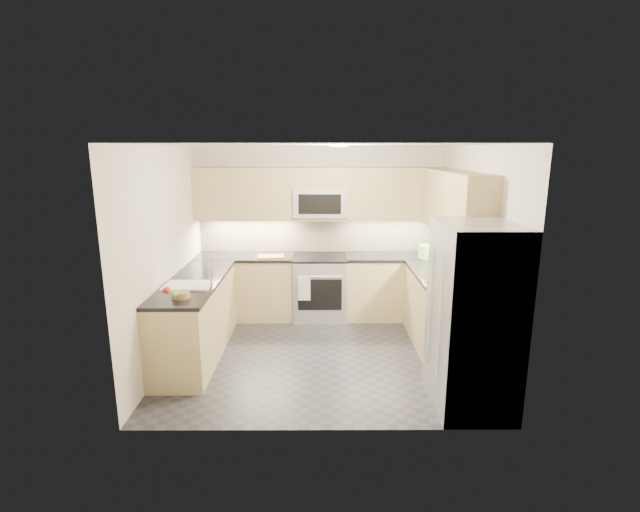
% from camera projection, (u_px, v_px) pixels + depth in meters
% --- Properties ---
extents(floor, '(3.60, 3.20, 0.00)m').
position_uv_depth(floor, '(320.00, 353.00, 5.70)').
color(floor, '#25252B').
rests_on(floor, ground).
extents(ceiling, '(3.60, 3.20, 0.02)m').
position_uv_depth(ceiling, '(320.00, 145.00, 5.14)').
color(ceiling, beige).
rests_on(ceiling, wall_back).
extents(wall_back, '(3.60, 0.02, 2.50)m').
position_uv_depth(wall_back, '(320.00, 231.00, 6.98)').
color(wall_back, beige).
rests_on(wall_back, floor).
extents(wall_front, '(3.60, 0.02, 2.50)m').
position_uv_depth(wall_front, '(321.00, 297.00, 3.86)').
color(wall_front, beige).
rests_on(wall_front, floor).
extents(wall_left, '(0.02, 3.20, 2.50)m').
position_uv_depth(wall_left, '(166.00, 255.00, 5.41)').
color(wall_left, beige).
rests_on(wall_left, floor).
extents(wall_right, '(0.02, 3.20, 2.50)m').
position_uv_depth(wall_right, '(473.00, 254.00, 5.43)').
color(wall_right, beige).
rests_on(wall_right, floor).
extents(base_cab_back_left, '(1.42, 0.60, 0.90)m').
position_uv_depth(base_cab_back_left, '(246.00, 288.00, 6.86)').
color(base_cab_back_left, tan).
rests_on(base_cab_back_left, floor).
extents(base_cab_back_right, '(1.42, 0.60, 0.90)m').
position_uv_depth(base_cab_back_right, '(393.00, 287.00, 6.87)').
color(base_cab_back_right, tan).
rests_on(base_cab_back_right, floor).
extents(base_cab_right, '(0.60, 1.70, 0.90)m').
position_uv_depth(base_cab_right, '(441.00, 314.00, 5.75)').
color(base_cab_right, tan).
rests_on(base_cab_right, floor).
extents(base_cab_peninsula, '(0.60, 2.00, 0.90)m').
position_uv_depth(base_cab_peninsula, '(196.00, 319.00, 5.60)').
color(base_cab_peninsula, tan).
rests_on(base_cab_peninsula, floor).
extents(countertop_back_left, '(1.42, 0.63, 0.04)m').
position_uv_depth(countertop_back_left, '(245.00, 257.00, 6.76)').
color(countertop_back_left, black).
rests_on(countertop_back_left, base_cab_back_left).
extents(countertop_back_right, '(1.42, 0.63, 0.04)m').
position_uv_depth(countertop_back_right, '(394.00, 257.00, 6.77)').
color(countertop_back_right, black).
rests_on(countertop_back_right, base_cab_back_right).
extents(countertop_right, '(0.63, 1.70, 0.04)m').
position_uv_depth(countertop_right, '(443.00, 278.00, 5.65)').
color(countertop_right, black).
rests_on(countertop_right, base_cab_right).
extents(countertop_peninsula, '(0.63, 2.00, 0.04)m').
position_uv_depth(countertop_peninsula, '(194.00, 282.00, 5.49)').
color(countertop_peninsula, black).
rests_on(countertop_peninsula, base_cab_peninsula).
extents(upper_cab_back, '(3.60, 0.35, 0.75)m').
position_uv_depth(upper_cab_back, '(320.00, 194.00, 6.68)').
color(upper_cab_back, tan).
rests_on(upper_cab_back, wall_back).
extents(upper_cab_right, '(0.35, 1.95, 0.75)m').
position_uv_depth(upper_cab_right, '(455.00, 203.00, 5.57)').
color(upper_cab_right, tan).
rests_on(upper_cab_right, wall_right).
extents(backsplash_back, '(3.60, 0.01, 0.51)m').
position_uv_depth(backsplash_back, '(320.00, 235.00, 6.99)').
color(backsplash_back, tan).
rests_on(backsplash_back, wall_back).
extents(backsplash_right, '(0.01, 2.30, 0.51)m').
position_uv_depth(backsplash_right, '(461.00, 251.00, 5.88)').
color(backsplash_right, tan).
rests_on(backsplash_right, wall_right).
extents(gas_range, '(0.76, 0.65, 0.91)m').
position_uv_depth(gas_range, '(320.00, 288.00, 6.84)').
color(gas_range, '#A1A5A9').
rests_on(gas_range, floor).
extents(range_cooktop, '(0.76, 0.65, 0.03)m').
position_uv_depth(range_cooktop, '(320.00, 257.00, 6.74)').
color(range_cooktop, black).
rests_on(range_cooktop, gas_range).
extents(oven_door_glass, '(0.62, 0.02, 0.45)m').
position_uv_depth(oven_door_glass, '(320.00, 295.00, 6.52)').
color(oven_door_glass, black).
rests_on(oven_door_glass, gas_range).
extents(oven_handle, '(0.60, 0.02, 0.02)m').
position_uv_depth(oven_handle, '(320.00, 277.00, 6.44)').
color(oven_handle, '#B2B5BA').
rests_on(oven_handle, gas_range).
extents(microwave, '(0.76, 0.40, 0.40)m').
position_uv_depth(microwave, '(320.00, 203.00, 6.68)').
color(microwave, '#A3A5AB').
rests_on(microwave, upper_cab_back).
extents(microwave_door, '(0.60, 0.01, 0.28)m').
position_uv_depth(microwave_door, '(320.00, 204.00, 6.48)').
color(microwave_door, black).
rests_on(microwave_door, microwave).
extents(refrigerator, '(0.70, 0.90, 1.80)m').
position_uv_depth(refrigerator, '(473.00, 317.00, 4.38)').
color(refrigerator, '#A4A7AC').
rests_on(refrigerator, floor).
extents(fridge_handle_left, '(0.02, 0.02, 1.20)m').
position_uv_depth(fridge_handle_left, '(440.00, 319.00, 4.20)').
color(fridge_handle_left, '#B2B5BA').
rests_on(fridge_handle_left, refrigerator).
extents(fridge_handle_right, '(0.02, 0.02, 1.20)m').
position_uv_depth(fridge_handle_right, '(430.00, 306.00, 4.55)').
color(fridge_handle_right, '#B2B5BA').
rests_on(fridge_handle_right, refrigerator).
extents(sink_basin, '(0.52, 0.38, 0.16)m').
position_uv_depth(sink_basin, '(188.00, 291.00, 5.26)').
color(sink_basin, white).
rests_on(sink_basin, base_cab_peninsula).
extents(faucet, '(0.03, 0.03, 0.28)m').
position_uv_depth(faucet, '(210.00, 274.00, 5.21)').
color(faucet, silver).
rests_on(faucet, countertop_peninsula).
extents(utensil_bowl, '(0.37, 0.37, 0.17)m').
position_uv_depth(utensil_bowl, '(429.00, 252.00, 6.60)').
color(utensil_bowl, '#76BA50').
rests_on(utensil_bowl, countertop_back_right).
extents(cutting_board, '(0.40, 0.30, 0.01)m').
position_uv_depth(cutting_board, '(271.00, 256.00, 6.67)').
color(cutting_board, '#C05612').
rests_on(cutting_board, countertop_back_left).
extents(fruit_basket, '(0.23, 0.23, 0.07)m').
position_uv_depth(fruit_basket, '(181.00, 295.00, 4.82)').
color(fruit_basket, '#9E6F4A').
rests_on(fruit_basket, countertop_peninsula).
extents(fruit_apple, '(0.07, 0.07, 0.07)m').
position_uv_depth(fruit_apple, '(167.00, 290.00, 4.70)').
color(fruit_apple, red).
rests_on(fruit_apple, fruit_basket).
extents(fruit_pear, '(0.08, 0.08, 0.08)m').
position_uv_depth(fruit_pear, '(174.00, 293.00, 4.61)').
color(fruit_pear, '#58AC49').
rests_on(fruit_pear, fruit_basket).
extents(dish_towel_check, '(0.18, 0.02, 0.33)m').
position_uv_depth(dish_towel_check, '(304.00, 289.00, 6.46)').
color(dish_towel_check, silver).
rests_on(dish_towel_check, oven_handle).
extents(fruit_orange, '(0.06, 0.06, 0.06)m').
position_uv_depth(fruit_orange, '(171.00, 292.00, 4.66)').
color(fruit_orange, '#E65919').
rests_on(fruit_orange, fruit_basket).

